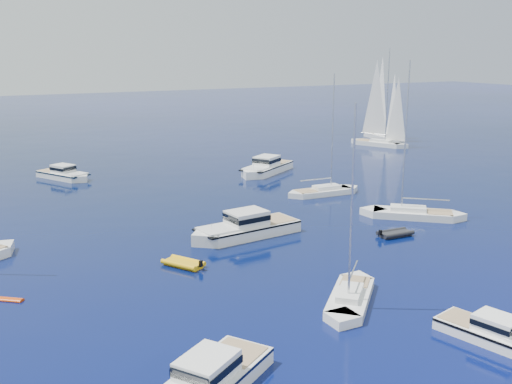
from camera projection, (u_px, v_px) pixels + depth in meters
ground at (473, 306)px, 37.52m from camera, size 400.00×400.00×0.00m
motor_cruiser_near at (498, 343)px, 32.73m from camera, size 4.10×7.82×1.97m
motor_cruiser_centre at (245, 236)px, 51.45m from camera, size 11.14×4.60×2.84m
motor_cruiser_distant at (266, 173)px, 77.72m from camera, size 10.75×8.64×2.81m
motor_cruiser_horizon at (65, 179)px, 74.24m from camera, size 6.43×8.75×2.25m
sailboat_fore at (350, 302)px, 38.01m from camera, size 7.92×8.01×13.14m
sailboat_mid_r at (412, 218)px, 57.15m from camera, size 9.62×8.81×15.25m
sailboat_centre at (324, 194)px, 66.21m from camera, size 9.36×2.86×13.61m
sailboat_sails_r at (379, 146)px, 99.73m from camera, size 7.15×11.02×15.95m
sailboat_sails_far at (382, 139)px, 107.36m from camera, size 4.25×11.47×16.47m
tender_yellow at (183, 266)px, 44.34m from camera, size 3.22×3.73×0.95m
tender_grey_near at (395, 236)px, 51.51m from camera, size 3.22×1.88×0.95m
kayak_orange at (4, 300)px, 38.38m from camera, size 2.42×2.08×0.30m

